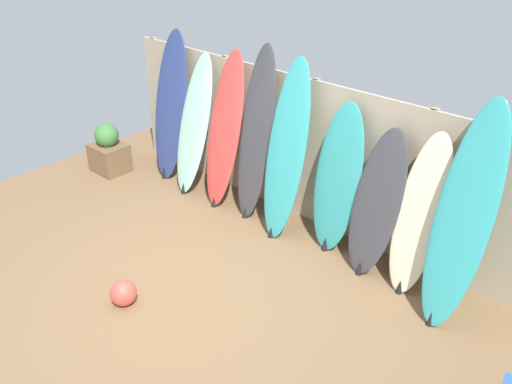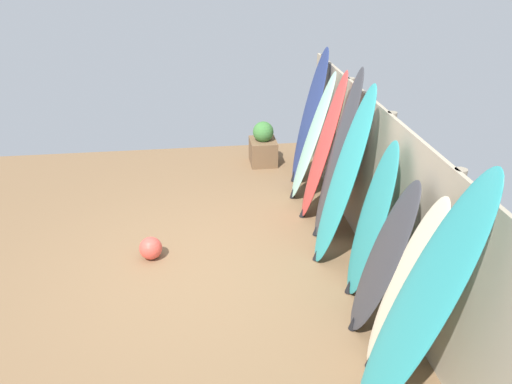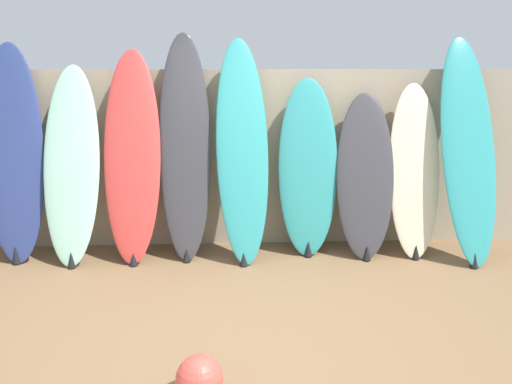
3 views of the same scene
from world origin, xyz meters
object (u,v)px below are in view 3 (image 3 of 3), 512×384
at_px(beach_ball, 199,379).
at_px(surfboard_teal_4, 242,153).
at_px(surfboard_teal_8, 468,151).
at_px(surfboard_navy_0, 13,155).
at_px(surfboard_seafoam_1, 72,166).
at_px(surfboard_charcoal_3, 185,149).
at_px(surfboard_charcoal_6, 365,177).
at_px(surfboard_cream_7, 414,172).
at_px(surfboard_teal_5, 308,169).
at_px(surfboard_red_2, 132,158).

bearing_deg(beach_ball, surfboard_teal_4, 82.34).
xyz_separation_m(surfboard_teal_8, beach_ball, (-2.44, -2.12, -0.92)).
bearing_deg(beach_ball, surfboard_navy_0, 129.23).
bearing_deg(surfboard_teal_4, surfboard_seafoam_1, 178.87).
bearing_deg(surfboard_charcoal_3, surfboard_charcoal_6, -1.24).
xyz_separation_m(surfboard_seafoam_1, surfboard_charcoal_3, (1.06, 0.05, 0.14)).
relative_size(surfboard_navy_0, surfboard_cream_7, 1.23).
bearing_deg(beach_ball, surfboard_charcoal_3, 96.35).
bearing_deg(surfboard_teal_8, surfboard_seafoam_1, 178.71).
bearing_deg(surfboard_cream_7, surfboard_seafoam_1, -179.74).
relative_size(surfboard_cream_7, surfboard_teal_8, 0.79).
relative_size(surfboard_navy_0, surfboard_teal_5, 1.19).
height_order(surfboard_red_2, surfboard_teal_5, surfboard_red_2).
height_order(surfboard_seafoam_1, surfboard_red_2, surfboard_red_2).
height_order(surfboard_seafoam_1, surfboard_teal_4, surfboard_teal_4).
height_order(surfboard_navy_0, surfboard_red_2, surfboard_navy_0).
xyz_separation_m(surfboard_teal_5, beach_ball, (-0.93, -2.29, -0.72)).
xyz_separation_m(surfboard_charcoal_3, surfboard_charcoal_6, (1.74, -0.04, -0.28)).
xyz_separation_m(surfboard_seafoam_1, surfboard_teal_5, (2.24, 0.08, -0.06)).
xyz_separation_m(surfboard_teal_4, surfboard_teal_8, (2.14, -0.05, 0.01)).
xyz_separation_m(surfboard_teal_5, surfboard_cream_7, (1.03, -0.07, -0.03)).
xyz_separation_m(surfboard_teal_4, surfboard_teal_5, (0.64, 0.12, -0.18)).
bearing_deg(surfboard_teal_5, surfboard_charcoal_3, -178.44).
distance_m(surfboard_seafoam_1, surfboard_red_2, 0.57).
bearing_deg(surfboard_teal_4, surfboard_red_2, 177.83).
xyz_separation_m(surfboard_navy_0, surfboard_cream_7, (3.83, -0.06, -0.19)).
relative_size(surfboard_navy_0, surfboard_seafoam_1, 1.11).
bearing_deg(surfboard_cream_7, surfboard_charcoal_6, -179.86).
bearing_deg(surfboard_seafoam_1, surfboard_charcoal_6, 0.29).
relative_size(surfboard_navy_0, surfboard_teal_8, 0.97).
xyz_separation_m(surfboard_charcoal_6, surfboard_cream_7, (0.48, 0.00, 0.04)).
distance_m(surfboard_charcoal_3, surfboard_cream_7, 2.23).
relative_size(surfboard_red_2, surfboard_teal_4, 0.95).
height_order(surfboard_navy_0, surfboard_teal_5, surfboard_navy_0).
height_order(surfboard_navy_0, surfboard_charcoal_6, surfboard_navy_0).
height_order(surfboard_cream_7, beach_ball, surfboard_cream_7).
xyz_separation_m(surfboard_seafoam_1, surfboard_red_2, (0.57, 0.01, 0.08)).
xyz_separation_m(surfboard_red_2, surfboard_cream_7, (2.71, 0.01, -0.17)).
height_order(surfboard_teal_5, beach_ball, surfboard_teal_5).
distance_m(surfboard_navy_0, surfboard_charcoal_3, 1.61).
distance_m(surfboard_red_2, surfboard_charcoal_6, 2.24).
bearing_deg(surfboard_red_2, beach_ball, -71.43).
height_order(surfboard_teal_5, surfboard_teal_8, surfboard_teal_8).
xyz_separation_m(surfboard_navy_0, surfboard_charcoal_3, (1.61, -0.02, 0.05)).
xyz_separation_m(surfboard_teal_4, beach_ball, (-0.29, -2.17, -0.90)).
bearing_deg(surfboard_charcoal_6, surfboard_charcoal_3, 178.76).
relative_size(surfboard_teal_4, beach_ball, 7.78).
distance_m(surfboard_charcoal_6, surfboard_cream_7, 0.49).
relative_size(surfboard_teal_4, surfboard_charcoal_6, 1.32).
bearing_deg(surfboard_red_2, surfboard_teal_5, 2.60).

